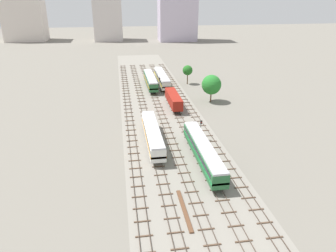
{
  "coord_description": "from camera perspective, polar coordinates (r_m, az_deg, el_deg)",
  "views": [
    {
      "loc": [
        -10.64,
        -23.15,
        30.22
      ],
      "look_at": [
        0.0,
        44.24,
        1.5
      ],
      "focal_mm": 34.06,
      "sensor_mm": 36.0,
      "label": 1
    }
  ],
  "objects": [
    {
      "name": "track_centre_left",
      "position": [
        86.27,
        -1.32,
        2.41
      ],
      "size": [
        2.4,
        126.0,
        0.29
      ],
      "color": "#47382D",
      "rests_on": "ground"
    },
    {
      "name": "ground_plane",
      "position": [
        85.39,
        -1.23,
        2.1
      ],
      "size": [
        480.0,
        480.0,
        0.0
      ],
      "primitive_type": "plane",
      "color": "slate"
    },
    {
      "name": "signal_post_nearest",
      "position": [
        102.54,
        -1.51,
        7.65
      ],
      "size": [
        0.28,
        0.47,
        5.31
      ],
      "color": "gray",
      "rests_on": "ground"
    },
    {
      "name": "passenger_coach_centre_far",
      "position": [
        112.83,
        -1.11,
        8.66
      ],
      "size": [
        2.96,
        22.0,
        3.8
      ],
      "color": "beige",
      "rests_on": "ground"
    },
    {
      "name": "freight_boxcar_centre_mid",
      "position": [
        90.12,
        1.01,
        4.88
      ],
      "size": [
        2.87,
        14.0,
        3.6
      ],
      "color": "maroon",
      "rests_on": "ground"
    },
    {
      "name": "lineside_tree_1",
      "position": [
        94.74,
        7.78,
        7.33
      ],
      "size": [
        5.75,
        5.75,
        8.12
      ],
      "color": "#4C331E",
      "rests_on": "ground"
    },
    {
      "name": "track_left",
      "position": [
        85.85,
        -4.16,
        2.25
      ],
      "size": [
        2.4,
        126.0,
        0.29
      ],
      "color": "#47382D",
      "rests_on": "ground"
    },
    {
      "name": "track_centre_right",
      "position": [
        87.74,
        4.24,
        2.71
      ],
      "size": [
        2.4,
        126.0,
        0.29
      ],
      "color": "#47382D",
      "rests_on": "ground"
    },
    {
      "name": "track_far_left",
      "position": [
        85.63,
        -7.02,
        2.09
      ],
      "size": [
        2.4,
        126.0,
        0.29
      ],
      "color": "#47382D",
      "rests_on": "ground"
    },
    {
      "name": "skyline_tower_0",
      "position": [
        240.67,
        -24.39,
        17.78
      ],
      "size": [
        25.49,
        18.13,
        33.92
      ],
      "color": "beige",
      "rests_on": "ground"
    },
    {
      "name": "passenger_coach_centre_nearest",
      "position": [
        60.68,
        6.3,
        -4.38
      ],
      "size": [
        2.96,
        22.0,
        3.8
      ],
      "color": "#286638",
      "rests_on": "ground"
    },
    {
      "name": "signal_post_near",
      "position": [
        69.96,
        5.88,
        -0.2
      ],
      "size": [
        0.28,
        0.47,
        4.65
      ],
      "color": "gray",
      "rests_on": "ground"
    },
    {
      "name": "skyline_tower_2",
      "position": [
        220.99,
        1.7,
        21.46
      ],
      "size": [
        24.53,
        15.46,
        49.91
      ],
      "color": "#BCB0C6",
      "rests_on": "ground"
    },
    {
      "name": "spare_rail_bundle",
      "position": [
        49.37,
        2.93,
        -14.77
      ],
      "size": [
        0.6,
        10.0,
        0.24
      ],
      "primitive_type": "cube",
      "color": "brown",
      "rests_on": "ground"
    },
    {
      "name": "skyline_tower_1",
      "position": [
        226.57,
        -10.77,
        18.95
      ],
      "size": [
        18.39,
        17.28,
        32.73
      ],
      "color": "beige",
      "rests_on": "ground"
    },
    {
      "name": "track_centre",
      "position": [
        86.9,
        1.48,
        2.57
      ],
      "size": [
        2.4,
        126.0,
        0.29
      ],
      "color": "#47382D",
      "rests_on": "ground"
    },
    {
      "name": "ballast_bed",
      "position": [
        85.39,
        -1.23,
        2.1
      ],
      "size": [
        21.14,
        176.0,
        0.01
      ],
      "primitive_type": "cube",
      "color": "gray",
      "rests_on": "ground"
    },
    {
      "name": "diesel_railcar_centre_left_midfar",
      "position": [
        109.87,
        -3.16,
        8.23
      ],
      "size": [
        2.96,
        20.5,
        3.8
      ],
      "color": "#286638",
      "rests_on": "ground"
    },
    {
      "name": "diesel_railcar_left_near",
      "position": [
        67.34,
        -2.77,
        -1.41
      ],
      "size": [
        2.96,
        20.5,
        3.8
      ],
      "color": "white",
      "rests_on": "ground"
    },
    {
      "name": "lineside_tree_0",
      "position": [
        113.54,
        3.53,
        9.91
      ],
      "size": [
        3.47,
        3.47,
        6.69
      ],
      "color": "#4C331E",
      "rests_on": "ground"
    }
  ]
}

